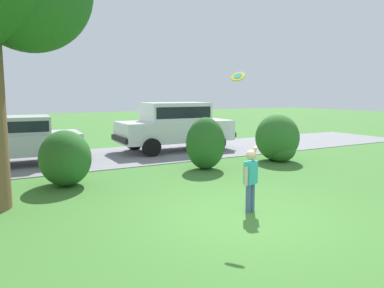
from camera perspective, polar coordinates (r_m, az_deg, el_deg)
The scene contains 9 objects.
ground_plane at distance 7.15m, azimuth 7.56°, elevation -10.96°, with size 80.00×80.00×0.00m, color #3D752D.
driveway_strip at distance 13.83m, azimuth -11.70°, elevation -1.89°, with size 28.00×4.40×0.02m, color slate.
shrub_near_tree at distance 9.79m, azimuth -18.76°, elevation -2.05°, with size 1.26×1.49×1.38m.
shrub_centre_left at distance 11.29m, azimuth 2.08°, elevation 0.10°, with size 1.22×1.07×1.57m.
shrub_centre at distance 13.01m, azimuth 12.96°, elevation 0.65°, with size 1.44×1.53×1.58m.
parked_sedan at distance 13.15m, azimuth -25.43°, elevation 0.71°, with size 4.51×2.31×1.56m.
parked_suv at distance 14.90m, azimuth -2.58°, elevation 3.08°, with size 4.74×2.18×1.92m.
child_thrower at distance 7.33m, azimuth 8.91°, elevation -4.72°, with size 0.40×0.36×1.29m.
frisbee at distance 7.24m, azimuth 7.04°, elevation 10.17°, with size 0.29×0.27×0.25m.
Camera 1 is at (-4.09, -5.40, 2.29)m, focal length 35.02 mm.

